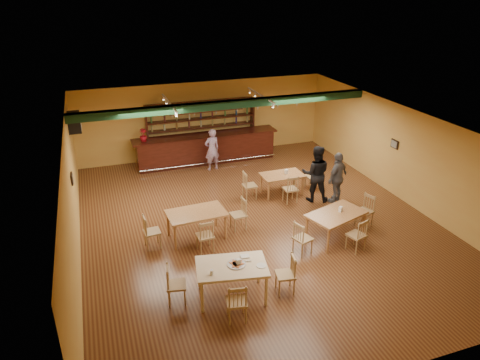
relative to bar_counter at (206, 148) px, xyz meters
name	(u,v)px	position (x,y,z in m)	size (l,w,h in m)	color
floor	(257,221)	(0.16, -5.15, -0.56)	(12.00, 12.00, 0.00)	#512A17
ceiling_beam	(228,105)	(0.16, -2.35, 2.31)	(10.00, 0.30, 0.25)	black
track_rail_left	(169,103)	(-1.64, -1.75, 2.38)	(0.05, 2.50, 0.05)	silver
track_rail_right	(261,95)	(1.56, -1.75, 2.38)	(0.05, 2.50, 0.05)	silver
ac_unit	(74,122)	(-4.64, -0.95, 1.79)	(0.34, 0.70, 0.48)	silver
picture_left	(72,179)	(-4.81, -4.15, 1.14)	(0.04, 0.34, 0.28)	black
picture_right	(395,144)	(5.13, -4.65, 1.14)	(0.04, 0.34, 0.28)	black
bar_counter	(206,148)	(0.00, 0.00, 0.00)	(5.66, 0.85, 1.13)	black
back_bar_hutch	(202,130)	(0.00, 0.63, 0.57)	(4.38, 0.40, 2.28)	black
poinsettia	(143,135)	(-2.38, 0.00, 0.80)	(0.27, 0.27, 0.48)	#A20E1A
dining_table_b	(282,184)	(1.63, -3.61, -0.22)	(1.38, 0.83, 0.69)	#9B6337
dining_table_c	(197,225)	(-1.74, -5.43, -0.17)	(1.58, 0.95, 0.79)	#9B6337
dining_table_d	(335,226)	(1.84, -6.73, -0.17)	(1.58, 0.95, 0.79)	#9B6337
near_table	(232,281)	(-1.62, -8.16, -0.15)	(1.55, 1.00, 0.83)	beige
pizza_tray	(236,264)	(-1.51, -8.16, 0.27)	(0.40, 0.40, 0.01)	silver
parmesan_shaker	(212,272)	(-2.12, -8.33, 0.32)	(0.07, 0.07, 0.11)	#EAE5C6
napkin_stack	(245,256)	(-1.24, -7.94, 0.28)	(0.20, 0.15, 0.03)	white
pizza_server	(243,261)	(-1.35, -8.11, 0.28)	(0.32, 0.09, 0.00)	silver
side_plate	(261,266)	(-1.01, -8.39, 0.27)	(0.22, 0.22, 0.01)	white
patron_bar	(212,150)	(0.01, -0.83, 0.23)	(0.58, 0.38, 1.60)	#784392
patron_right_a	(316,174)	(2.43, -4.41, 0.36)	(0.90, 0.70, 1.86)	black
patron_right_b	(337,178)	(3.04, -4.73, 0.28)	(0.99, 0.41, 1.68)	slate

